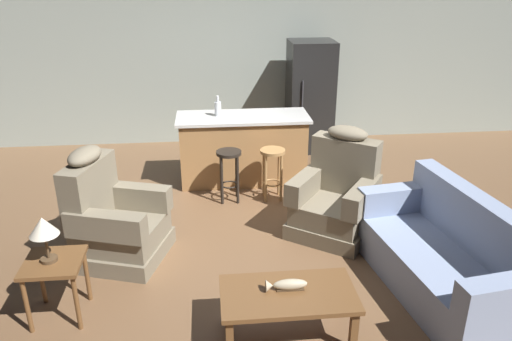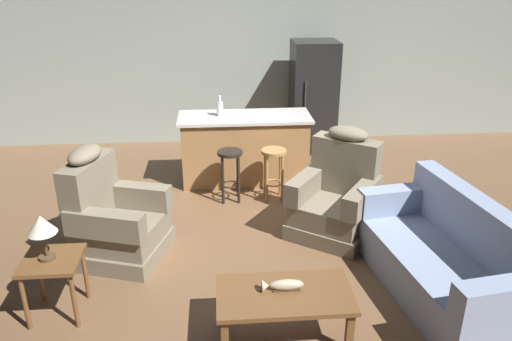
{
  "view_description": "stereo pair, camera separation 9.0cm",
  "coord_description": "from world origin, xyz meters",
  "px_view_note": "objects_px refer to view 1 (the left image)",
  "views": [
    {
      "loc": [
        -0.47,
        -5.15,
        2.88
      ],
      "look_at": [
        0.04,
        -0.1,
        0.75
      ],
      "focal_mm": 35.0,
      "sensor_mm": 36.0,
      "label": 1
    },
    {
      "loc": [
        -0.38,
        -5.16,
        2.88
      ],
      "look_at": [
        0.04,
        -0.1,
        0.75
      ],
      "focal_mm": 35.0,
      "sensor_mm": 36.0,
      "label": 2
    }
  ],
  "objects_px": {
    "fish_figurine": "(286,285)",
    "kitchen_island": "(243,148)",
    "coffee_table": "(288,298)",
    "table_lamp": "(43,229)",
    "couch": "(446,258)",
    "bar_stool_left": "(229,167)",
    "bar_stool_right": "(273,165)",
    "recliner_near_lamp": "(113,220)",
    "recliner_near_island": "(336,197)",
    "refrigerator": "(310,97)",
    "bottle_tall_green": "(218,108)",
    "end_table": "(55,270)"
  },
  "relations": [
    {
      "from": "coffee_table",
      "to": "couch",
      "type": "height_order",
      "value": "couch"
    },
    {
      "from": "recliner_near_lamp",
      "to": "kitchen_island",
      "type": "height_order",
      "value": "recliner_near_lamp"
    },
    {
      "from": "fish_figurine",
      "to": "couch",
      "type": "distance_m",
      "value": 1.64
    },
    {
      "from": "coffee_table",
      "to": "couch",
      "type": "relative_size",
      "value": 0.55
    },
    {
      "from": "couch",
      "to": "fish_figurine",
      "type": "bearing_deg",
      "value": 6.88
    },
    {
      "from": "fish_figurine",
      "to": "table_lamp",
      "type": "distance_m",
      "value": 2.04
    },
    {
      "from": "recliner_near_island",
      "to": "bar_stool_right",
      "type": "relative_size",
      "value": 1.76
    },
    {
      "from": "coffee_table",
      "to": "recliner_near_island",
      "type": "distance_m",
      "value": 1.87
    },
    {
      "from": "table_lamp",
      "to": "kitchen_island",
      "type": "xyz_separation_m",
      "value": [
        1.84,
        2.78,
        -0.39
      ]
    },
    {
      "from": "fish_figurine",
      "to": "kitchen_island",
      "type": "height_order",
      "value": "kitchen_island"
    },
    {
      "from": "recliner_near_island",
      "to": "bottle_tall_green",
      "type": "distance_m",
      "value": 2.11
    },
    {
      "from": "recliner_near_lamp",
      "to": "table_lamp",
      "type": "xyz_separation_m",
      "value": [
        -0.36,
        -0.93,
        0.45
      ]
    },
    {
      "from": "couch",
      "to": "bottle_tall_green",
      "type": "xyz_separation_m",
      "value": [
        -2.02,
        2.78,
        0.72
      ]
    },
    {
      "from": "coffee_table",
      "to": "bar_stool_left",
      "type": "height_order",
      "value": "bar_stool_left"
    },
    {
      "from": "fish_figurine",
      "to": "kitchen_island",
      "type": "relative_size",
      "value": 0.19
    },
    {
      "from": "fish_figurine",
      "to": "recliner_near_lamp",
      "type": "xyz_separation_m",
      "value": [
        -1.59,
        1.33,
        -0.04
      ]
    },
    {
      "from": "bar_stool_right",
      "to": "kitchen_island",
      "type": "bearing_deg",
      "value": 117.75
    },
    {
      "from": "coffee_table",
      "to": "table_lamp",
      "type": "height_order",
      "value": "table_lamp"
    },
    {
      "from": "couch",
      "to": "bar_stool_left",
      "type": "height_order",
      "value": "couch"
    },
    {
      "from": "coffee_table",
      "to": "kitchen_island",
      "type": "xyz_separation_m",
      "value": [
        -0.12,
        3.22,
        0.11
      ]
    },
    {
      "from": "fish_figurine",
      "to": "table_lamp",
      "type": "bearing_deg",
      "value": 168.35
    },
    {
      "from": "coffee_table",
      "to": "bottle_tall_green",
      "type": "relative_size",
      "value": 3.91
    },
    {
      "from": "end_table",
      "to": "fish_figurine",
      "type": "bearing_deg",
      "value": -11.76
    },
    {
      "from": "fish_figurine",
      "to": "bottle_tall_green",
      "type": "distance_m",
      "value": 3.29
    },
    {
      "from": "bar_stool_right",
      "to": "fish_figurine",
      "type": "bearing_deg",
      "value": -95.0
    },
    {
      "from": "fish_figurine",
      "to": "coffee_table",
      "type": "bearing_deg",
      "value": -74.05
    },
    {
      "from": "kitchen_island",
      "to": "bar_stool_right",
      "type": "bearing_deg",
      "value": -62.25
    },
    {
      "from": "kitchen_island",
      "to": "bottle_tall_green",
      "type": "distance_m",
      "value": 0.67
    },
    {
      "from": "recliner_near_lamp",
      "to": "bar_stool_left",
      "type": "relative_size",
      "value": 1.76
    },
    {
      "from": "recliner_near_lamp",
      "to": "kitchen_island",
      "type": "relative_size",
      "value": 0.67
    },
    {
      "from": "table_lamp",
      "to": "bar_stool_right",
      "type": "xyz_separation_m",
      "value": [
        2.18,
        2.15,
        -0.4
      ]
    },
    {
      "from": "fish_figurine",
      "to": "couch",
      "type": "bearing_deg",
      "value": 15.14
    },
    {
      "from": "bar_stool_right",
      "to": "refrigerator",
      "type": "bearing_deg",
      "value": 65.3
    },
    {
      "from": "recliner_near_island",
      "to": "table_lamp",
      "type": "distance_m",
      "value": 3.08
    },
    {
      "from": "fish_figurine",
      "to": "couch",
      "type": "relative_size",
      "value": 0.17
    },
    {
      "from": "kitchen_island",
      "to": "refrigerator",
      "type": "relative_size",
      "value": 1.02
    },
    {
      "from": "coffee_table",
      "to": "bottle_tall_green",
      "type": "height_order",
      "value": "bottle_tall_green"
    },
    {
      "from": "fish_figurine",
      "to": "refrigerator",
      "type": "xyz_separation_m",
      "value": [
        1.06,
        4.38,
        0.42
      ]
    },
    {
      "from": "refrigerator",
      "to": "bar_stool_left",
      "type": "bearing_deg",
      "value": -127.4
    },
    {
      "from": "kitchen_island",
      "to": "bar_stool_right",
      "type": "relative_size",
      "value": 2.65
    },
    {
      "from": "refrigerator",
      "to": "bottle_tall_green",
      "type": "distance_m",
      "value": 1.92
    },
    {
      "from": "table_lamp",
      "to": "bar_stool_left",
      "type": "xyz_separation_m",
      "value": [
        1.62,
        2.15,
        -0.4
      ]
    },
    {
      "from": "bar_stool_right",
      "to": "refrigerator",
      "type": "relative_size",
      "value": 0.39
    },
    {
      "from": "bar_stool_left",
      "to": "refrigerator",
      "type": "relative_size",
      "value": 0.39
    },
    {
      "from": "couch",
      "to": "recliner_near_island",
      "type": "bearing_deg",
      "value": -66.95
    },
    {
      "from": "coffee_table",
      "to": "couch",
      "type": "distance_m",
      "value": 1.63
    },
    {
      "from": "coffee_table",
      "to": "refrigerator",
      "type": "height_order",
      "value": "refrigerator"
    },
    {
      "from": "recliner_near_island",
      "to": "table_lamp",
      "type": "height_order",
      "value": "recliner_near_island"
    },
    {
      "from": "coffee_table",
      "to": "refrigerator",
      "type": "relative_size",
      "value": 0.62
    },
    {
      "from": "coffee_table",
      "to": "kitchen_island",
      "type": "bearing_deg",
      "value": 92.14
    }
  ]
}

